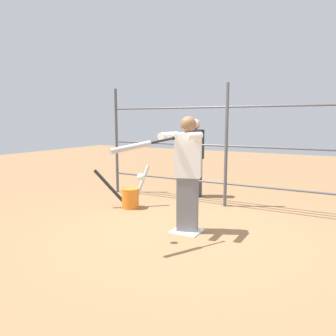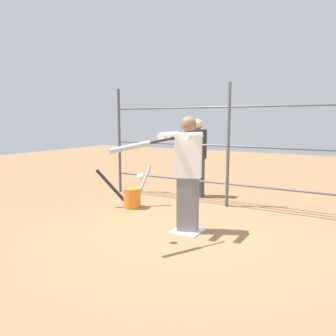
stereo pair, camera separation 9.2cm
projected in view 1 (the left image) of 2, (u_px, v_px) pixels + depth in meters
name	position (u px, v px, depth m)	size (l,w,h in m)	color
ground_plane	(187.00, 231.00, 4.73)	(24.00, 24.00, 0.00)	olive
home_plate	(187.00, 231.00, 4.73)	(0.40, 0.40, 0.02)	white
fence_backstop	(226.00, 146.00, 5.94)	(5.06, 0.06, 2.25)	#4C4C51
batter	(187.00, 171.00, 4.58)	(0.41, 0.64, 1.64)	slate
baseball_bat_swinging	(136.00, 146.00, 3.86)	(0.44, 0.83, 0.18)	black
softball_in_flight	(141.00, 177.00, 4.17)	(0.10, 0.10, 0.10)	white
bat_bucket	(130.00, 196.00, 5.97)	(0.82, 0.71, 0.78)	orange
bystander_behind_fence	(195.00, 157.00, 6.77)	(0.33, 0.21, 1.61)	#3F3F47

